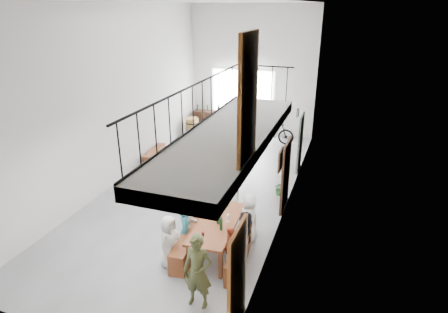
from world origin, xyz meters
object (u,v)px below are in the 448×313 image
at_px(host_standing, 198,271).
at_px(oak_barrel, 192,127).
at_px(bench_inner, 192,238).
at_px(side_bench, 155,155).
at_px(tasting_table, 217,225).
at_px(serving_counter, 213,121).
at_px(bicycle_near, 245,126).

bearing_deg(host_standing, oak_barrel, 113.17).
distance_m(bench_inner, host_standing, 1.93).
bearing_deg(side_bench, bench_inner, -52.40).
bearing_deg(host_standing, tasting_table, 96.77).
bearing_deg(serving_counter, side_bench, -108.57).
relative_size(tasting_table, side_bench, 1.40).
bearing_deg(side_bench, bicycle_near, 57.94).
distance_m(bench_inner, oak_barrel, 8.22).
distance_m(side_bench, serving_counter, 4.15).
xyz_separation_m(tasting_table, host_standing, (0.23, -1.71, 0.07)).
bearing_deg(host_standing, bench_inner, 116.04).
bearing_deg(side_bench, tasting_table, -47.48).
bearing_deg(bicycle_near, oak_barrel, 115.57).
distance_m(side_bench, oak_barrel, 3.01).
relative_size(tasting_table, bicycle_near, 1.28).
relative_size(tasting_table, oak_barrel, 2.49).
xyz_separation_m(side_bench, serving_counter, (0.80, 4.06, 0.25)).
bearing_deg(oak_barrel, bicycle_near, 21.29).
height_order(tasting_table, oak_barrel, oak_barrel).
bearing_deg(oak_barrel, serving_counter, 61.36).
relative_size(tasting_table, host_standing, 1.35).
height_order(serving_counter, host_standing, host_standing).
height_order(bench_inner, serving_counter, serving_counter).
bearing_deg(serving_counter, bench_inner, -80.02).
relative_size(side_bench, serving_counter, 0.87).
distance_m(tasting_table, host_standing, 1.73).
height_order(tasting_table, bench_inner, tasting_table).
bearing_deg(bench_inner, bicycle_near, 92.47).
distance_m(tasting_table, bicycle_near, 8.50).
relative_size(bench_inner, bicycle_near, 1.35).
bearing_deg(bench_inner, tasting_table, 1.04).
bearing_deg(host_standing, side_bench, 124.04).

